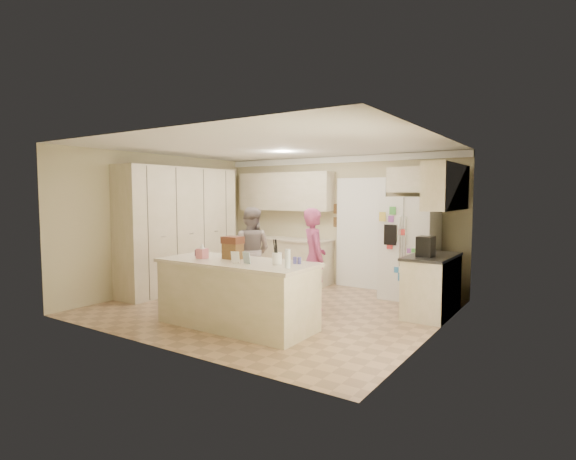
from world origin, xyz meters
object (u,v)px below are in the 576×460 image
Objects in this scene: refrigerator at (410,248)px; dollhouse_body at (233,251)px; tissue_box at (202,254)px; teen_boy at (251,251)px; utensil_crock at (277,258)px; island_base at (237,295)px; teen_girl at (314,259)px; coffee_maker at (426,246)px.

dollhouse_body is at bearing -117.98° from refrigerator.
tissue_box is 0.09× the size of teen_boy.
teen_boy is (-1.74, 1.65, -0.20)m from utensil_crock.
dollhouse_body is at bearing 26.57° from tissue_box.
island_base is 1.36× the size of teen_girl.
dollhouse_body is (-1.61, -2.86, 0.14)m from refrigerator.
utensil_crock reaches higher than island_base.
tissue_box is (-2.60, -2.00, -0.07)m from coffee_maker.
teen_girl is (-1.05, -1.53, -0.09)m from refrigerator.
refrigerator reaches higher than tissue_box.
teen_girl is (-0.24, 1.39, -0.19)m from utensil_crock.
teen_boy is at bearing 120.37° from dollhouse_body.
coffee_maker is 2.14× the size of tissue_box.
dollhouse_body reaches higher than tissue_box.
island_base is at bearing -114.86° from refrigerator.
utensil_crock is 1.21m from tissue_box.
dollhouse_body is 0.16× the size of teen_boy.
refrigerator is at bearing -80.18° from teen_girl.
coffee_maker is 0.14× the size of island_base.
dollhouse_body is at bearing 111.69° from teen_girl.
teen_boy reaches higher than tissue_box.
teen_girl is at bearing 99.91° from utensil_crock.
teen_girl reaches higher than coffee_maker.
utensil_crock is at bearing -127.12° from coffee_maker.
utensil_crock is (-1.40, -1.85, -0.07)m from coffee_maker.
island_base is at bearing -137.17° from coffee_maker.
dollhouse_body is at bearing 176.42° from utensil_crock.
utensil_crock is at bearing 4.40° from island_base.
refrigerator reaches higher than island_base.
island_base is 8.46× the size of dollhouse_body.
teen_girl is at bearing 67.32° from dollhouse_body.
coffee_maker is 2.00× the size of utensil_crock.
dollhouse_body reaches higher than island_base.
coffee_maker is (0.59, -1.06, 0.17)m from refrigerator.
refrigerator is 3.34m from island_base.
island_base is at bearing -175.60° from utensil_crock.
teen_boy is at bearing -152.27° from refrigerator.
teen_boy is at bearing 106.64° from tissue_box.
tissue_box is 0.54× the size of dollhouse_body.
teen_boy is 0.99× the size of teen_girl.
refrigerator reaches higher than teen_boy.
dollhouse_body is 1.46m from teen_girl.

